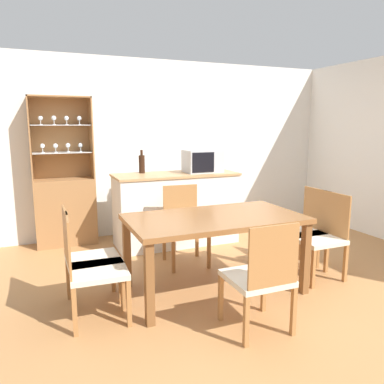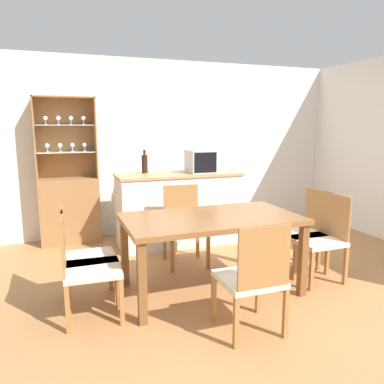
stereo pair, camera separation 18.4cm
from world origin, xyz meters
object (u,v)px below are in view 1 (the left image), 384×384
at_px(microwave, 202,161).
at_px(wine_bottle, 142,164).
at_px(dining_table, 215,224).
at_px(dining_chair_side_right_far, 304,230).
at_px(dining_chair_side_left_near, 92,269).
at_px(dining_chair_head_near, 260,277).
at_px(dining_chair_head_far, 184,226).
at_px(dining_chair_side_right_near, 321,236).
at_px(dining_chair_side_left_far, 88,258).
at_px(display_cabinet, 65,201).

bearing_deg(microwave, wine_bottle, 164.36).
xyz_separation_m(dining_table, microwave, (0.56, 1.54, 0.46)).
height_order(dining_table, wine_bottle, wine_bottle).
bearing_deg(dining_chair_side_right_far, dining_chair_side_left_near, 95.89).
height_order(dining_chair_head_near, dining_chair_head_far, same).
bearing_deg(wine_bottle, dining_chair_side_right_near, -53.14).
bearing_deg(microwave, dining_chair_side_left_near, -136.17).
distance_m(dining_chair_side_left_far, dining_chair_side_right_near, 2.38).
xyz_separation_m(display_cabinet, dining_chair_head_near, (1.22, -2.91, -0.15)).
height_order(display_cabinet, dining_chair_head_far, display_cabinet).
distance_m(display_cabinet, dining_chair_head_near, 3.16).
bearing_deg(dining_table, dining_chair_head_far, 89.72).
relative_size(dining_chair_side_right_far, microwave, 1.85).
relative_size(dining_table, dining_chair_side_right_far, 1.84).
bearing_deg(microwave, display_cabinet, 162.42).
bearing_deg(microwave, dining_table, -109.94).
height_order(display_cabinet, dining_chair_side_right_far, display_cabinet).
height_order(dining_chair_side_left_far, dining_chair_head_far, same).
xyz_separation_m(dining_chair_side_right_near, microwave, (-0.63, 1.67, 0.67)).
relative_size(dining_table, dining_chair_head_near, 1.84).
relative_size(dining_chair_side_right_far, wine_bottle, 2.90).
bearing_deg(dining_chair_side_right_near, microwave, 20.48).
xyz_separation_m(dining_table, dining_chair_side_left_near, (-1.18, -0.14, -0.22)).
xyz_separation_m(display_cabinet, dining_table, (1.22, -2.10, 0.07)).
xyz_separation_m(dining_chair_head_far, dining_chair_side_right_far, (1.18, -0.67, 0.00)).
distance_m(dining_chair_side_right_far, microwave, 1.67).
distance_m(dining_chair_head_near, microwave, 2.50).
xyz_separation_m(dining_chair_side_left_near, dining_chair_head_far, (1.19, 0.95, 0.00)).
relative_size(dining_chair_head_near, wine_bottle, 2.90).
relative_size(dining_chair_head_far, microwave, 1.85).
relative_size(display_cabinet, dining_chair_side_right_near, 2.18).
height_order(display_cabinet, wine_bottle, display_cabinet).
bearing_deg(dining_chair_side_left_near, dining_chair_side_right_near, 92.75).
distance_m(display_cabinet, dining_table, 2.43).
xyz_separation_m(display_cabinet, dining_chair_side_left_far, (0.04, -1.96, -0.15)).
bearing_deg(dining_table, dining_chair_side_left_near, -173.46).
bearing_deg(dining_chair_side_right_far, display_cabinet, 50.11).
bearing_deg(dining_chair_head_near, dining_table, 90.51).
height_order(dining_chair_side_right_near, microwave, microwave).
relative_size(display_cabinet, dining_chair_side_left_far, 2.18).
relative_size(dining_chair_head_near, dining_chair_side_right_far, 1.00).
bearing_deg(display_cabinet, dining_chair_side_right_near, -42.92).
distance_m(display_cabinet, dining_chair_head_far, 1.79).
relative_size(display_cabinet, dining_chair_head_near, 2.18).
distance_m(dining_chair_head_near, wine_bottle, 2.66).
bearing_deg(dining_chair_side_left_near, display_cabinet, -176.17).
bearing_deg(dining_chair_head_near, dining_chair_side_right_near, 30.14).
bearing_deg(microwave, dining_chair_head_far, -127.34).
height_order(dining_chair_head_near, dining_chair_side_right_near, same).
relative_size(dining_table, dining_chair_head_far, 1.84).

